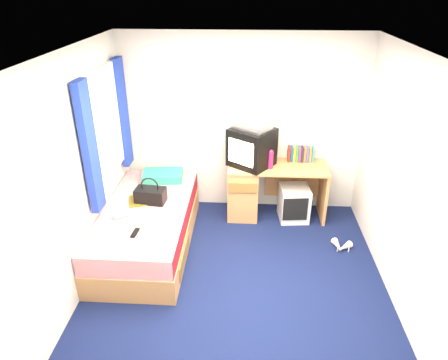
# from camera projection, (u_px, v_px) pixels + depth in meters

# --- Properties ---
(ground) EXTENTS (3.40, 3.40, 0.00)m
(ground) POSITION_uv_depth(u_px,v_px,m) (236.00, 282.00, 4.34)
(ground) COLOR #0C1438
(ground) RESTS_ON ground
(room_shell) EXTENTS (3.40, 3.40, 3.40)m
(room_shell) POSITION_uv_depth(u_px,v_px,m) (239.00, 160.00, 3.68)
(room_shell) COLOR white
(room_shell) RESTS_ON ground
(bed) EXTENTS (1.01, 2.00, 0.54)m
(bed) POSITION_uv_depth(u_px,v_px,m) (148.00, 227.00, 4.82)
(bed) COLOR tan
(bed) RESTS_ON ground
(pillow) EXTENTS (0.55, 0.39, 0.11)m
(pillow) POSITION_uv_depth(u_px,v_px,m) (163.00, 176.00, 5.32)
(pillow) COLOR #1970A2
(pillow) RESTS_ON bed
(desk) EXTENTS (1.30, 0.55, 0.75)m
(desk) POSITION_uv_depth(u_px,v_px,m) (256.00, 188.00, 5.42)
(desk) COLOR tan
(desk) RESTS_ON ground
(storage_cube) EXTENTS (0.42, 0.42, 0.47)m
(storage_cube) POSITION_uv_depth(u_px,v_px,m) (294.00, 203.00, 5.39)
(storage_cube) COLOR silver
(storage_cube) RESTS_ON ground
(crt_tv) EXTENTS (0.68, 0.67, 0.50)m
(crt_tv) POSITION_uv_depth(u_px,v_px,m) (252.00, 147.00, 5.16)
(crt_tv) COLOR black
(crt_tv) RESTS_ON desk
(vcr) EXTENTS (0.54, 0.51, 0.08)m
(vcr) POSITION_uv_depth(u_px,v_px,m) (253.00, 126.00, 5.03)
(vcr) COLOR #B2B1B4
(vcr) RESTS_ON crt_tv
(book_row) EXTENTS (0.34, 0.13, 0.20)m
(book_row) POSITION_uv_depth(u_px,v_px,m) (301.00, 154.00, 5.34)
(book_row) COLOR maroon
(book_row) RESTS_ON desk
(picture_frame) EXTENTS (0.02, 0.12, 0.14)m
(picture_frame) POSITION_uv_depth(u_px,v_px,m) (309.00, 156.00, 5.36)
(picture_frame) COLOR black
(picture_frame) RESTS_ON desk
(pink_water_bottle) EXTENTS (0.08, 0.08, 0.23)m
(pink_water_bottle) POSITION_uv_depth(u_px,v_px,m) (270.00, 160.00, 5.13)
(pink_water_bottle) COLOR #E01F58
(pink_water_bottle) RESTS_ON desk
(aerosol_can) EXTENTS (0.05, 0.05, 0.17)m
(aerosol_can) POSITION_uv_depth(u_px,v_px,m) (273.00, 157.00, 5.29)
(aerosol_can) COLOR silver
(aerosol_can) RESTS_ON desk
(handbag) EXTENTS (0.37, 0.24, 0.33)m
(handbag) POSITION_uv_depth(u_px,v_px,m) (151.00, 195.00, 4.77)
(handbag) COLOR black
(handbag) RESTS_ON bed
(towel) EXTENTS (0.38, 0.35, 0.10)m
(towel) POSITION_uv_depth(u_px,v_px,m) (152.00, 221.00, 4.34)
(towel) COLOR white
(towel) RESTS_ON bed
(magazine) EXTENTS (0.28, 0.32, 0.01)m
(magazine) POSITION_uv_depth(u_px,v_px,m) (138.00, 201.00, 4.82)
(magazine) COLOR gold
(magazine) RESTS_ON bed
(water_bottle) EXTENTS (0.19, 0.19, 0.07)m
(water_bottle) POSITION_uv_depth(u_px,v_px,m) (122.00, 214.00, 4.50)
(water_bottle) COLOR silver
(water_bottle) RESTS_ON bed
(colour_swatch_fan) EXTENTS (0.23, 0.10, 0.01)m
(colour_swatch_fan) POSITION_uv_depth(u_px,v_px,m) (133.00, 228.00, 4.30)
(colour_swatch_fan) COLOR yellow
(colour_swatch_fan) RESTS_ON bed
(remote_control) EXTENTS (0.07, 0.16, 0.02)m
(remote_control) POSITION_uv_depth(u_px,v_px,m) (135.00, 233.00, 4.21)
(remote_control) COLOR black
(remote_control) RESTS_ON bed
(window_assembly) EXTENTS (0.11, 1.42, 1.40)m
(window_assembly) POSITION_uv_depth(u_px,v_px,m) (106.00, 128.00, 4.58)
(window_assembly) COLOR silver
(window_assembly) RESTS_ON room_shell
(white_heels) EXTENTS (0.25, 0.24, 0.09)m
(white_heels) POSITION_uv_depth(u_px,v_px,m) (341.00, 246.00, 4.85)
(white_heels) COLOR beige
(white_heels) RESTS_ON ground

